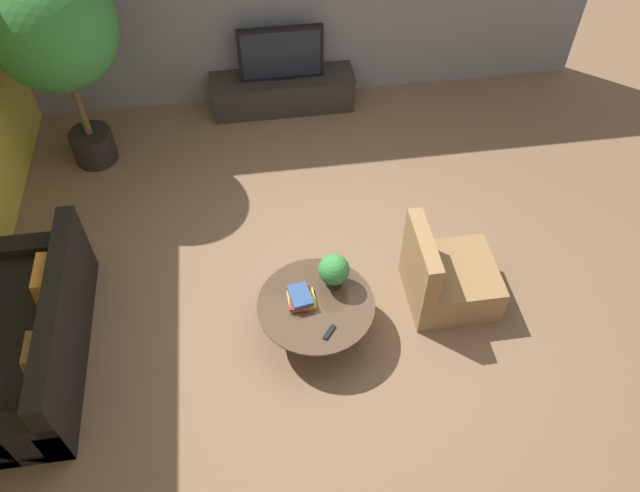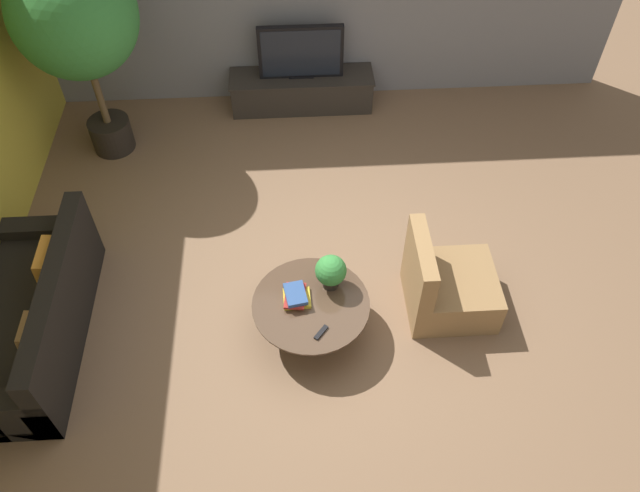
# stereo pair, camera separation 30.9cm
# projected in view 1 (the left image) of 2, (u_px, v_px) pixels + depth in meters

# --- Properties ---
(ground_plane) EXTENTS (24.00, 24.00, 0.00)m
(ground_plane) POSITION_uv_depth(u_px,v_px,m) (333.00, 287.00, 6.07)
(ground_plane) COLOR brown
(media_console) EXTENTS (1.77, 0.50, 0.44)m
(media_console) POSITION_uv_depth(u_px,v_px,m) (283.00, 92.00, 7.78)
(media_console) COLOR #2D2823
(media_console) RESTS_ON ground
(television) EXTENTS (1.02, 0.13, 0.66)m
(television) POSITION_uv_depth(u_px,v_px,m) (281.00, 54.00, 7.38)
(television) COLOR black
(television) RESTS_ON media_console
(coffee_table) EXTENTS (1.04, 1.04, 0.39)m
(coffee_table) POSITION_uv_depth(u_px,v_px,m) (316.00, 312.00, 5.55)
(coffee_table) COLOR black
(coffee_table) RESTS_ON ground
(couch_by_wall) EXTENTS (0.84, 2.02, 0.84)m
(couch_by_wall) POSITION_uv_depth(u_px,v_px,m) (36.00, 338.00, 5.36)
(couch_by_wall) COLOR black
(couch_by_wall) RESTS_ON ground
(armchair_wicker) EXTENTS (0.80, 0.76, 0.86)m
(armchair_wicker) POSITION_uv_depth(u_px,v_px,m) (446.00, 278.00, 5.80)
(armchair_wicker) COLOR olive
(armchair_wicker) RESTS_ON ground
(potted_palm_tall) EXTENTS (1.27, 1.27, 2.34)m
(potted_palm_tall) POSITION_uv_depth(u_px,v_px,m) (53.00, 31.00, 6.07)
(potted_palm_tall) COLOR black
(potted_palm_tall) RESTS_ON ground
(potted_plant_tabletop) EXTENTS (0.28, 0.28, 0.35)m
(potted_plant_tabletop) POSITION_uv_depth(u_px,v_px,m) (334.00, 271.00, 5.45)
(potted_plant_tabletop) COLOR black
(potted_plant_tabletop) RESTS_ON coffee_table
(book_stack) EXTENTS (0.24, 0.30, 0.10)m
(book_stack) POSITION_uv_depth(u_px,v_px,m) (301.00, 298.00, 5.44)
(book_stack) COLOR gold
(book_stack) RESTS_ON coffee_table
(remote_black) EXTENTS (0.13, 0.15, 0.02)m
(remote_black) POSITION_uv_depth(u_px,v_px,m) (329.00, 332.00, 5.26)
(remote_black) COLOR black
(remote_black) RESTS_ON coffee_table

